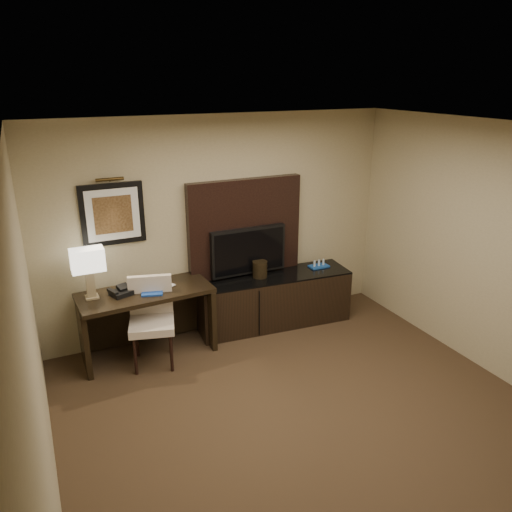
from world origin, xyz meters
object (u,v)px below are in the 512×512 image
table_lamp (89,274)px  minibar_tray (319,264)px  desk (148,322)px  desk_chair (152,324)px  ice_bucket (260,269)px  tv (248,251)px  desk_phone (121,291)px  credenza (273,299)px

table_lamp → minibar_tray: 2.95m
desk → desk_chair: desk_chair is taller
desk → ice_bucket: 1.54m
tv → desk_phone: tv is taller
tv → ice_bucket: 0.28m
credenza → ice_bucket: ice_bucket is taller
credenza → desk_chair: (-1.68, -0.30, 0.16)m
desk → table_lamp: size_ratio=2.64×
minibar_tray → credenza: bearing=-179.7°
tv → desk_phone: (-1.64, -0.19, -0.16)m
table_lamp → credenza: bearing=-0.5°
table_lamp → ice_bucket: table_lamp is taller
credenza → tv: bearing=159.3°
desk → tv: (1.38, 0.19, 0.62)m
desk_phone → ice_bucket: (1.75, 0.07, -0.06)m
desk_chair → ice_bucket: desk_chair is taller
credenza → table_lamp: size_ratio=3.52×
desk → table_lamp: (-0.57, 0.07, 0.68)m
credenza → minibar_tray: bearing=5.1°
table_lamp → desk_phone: size_ratio=2.64×
tv → desk_chair: 1.54m
desk_chair → table_lamp: (-0.57, 0.32, 0.58)m
credenza → desk: bearing=-173.5°
desk_chair → minibar_tray: size_ratio=3.91×
ice_bucket → minibar_tray: (0.87, -0.02, -0.06)m
desk → desk_chair: 0.28m
desk_phone → minibar_tray: (2.62, 0.05, -0.12)m
desk_chair → table_lamp: 0.87m
credenza → tv: 0.75m
tv → desk_chair: bearing=-162.2°
table_lamp → ice_bucket: bearing=0.2°
credenza → table_lamp: table_lamp is taller
desk → minibar_tray: size_ratio=5.75×
ice_bucket → minibar_tray: size_ratio=0.81×
credenza → tv: tv is taller
desk → table_lamp: 0.90m
desk → desk_chair: bearing=-94.6°
desk → minibar_tray: 2.38m
ice_bucket → minibar_tray: bearing=-1.4°
desk → table_lamp: bearing=170.0°
tv → desk_chair: size_ratio=0.98×
credenza → table_lamp: bearing=-175.7°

